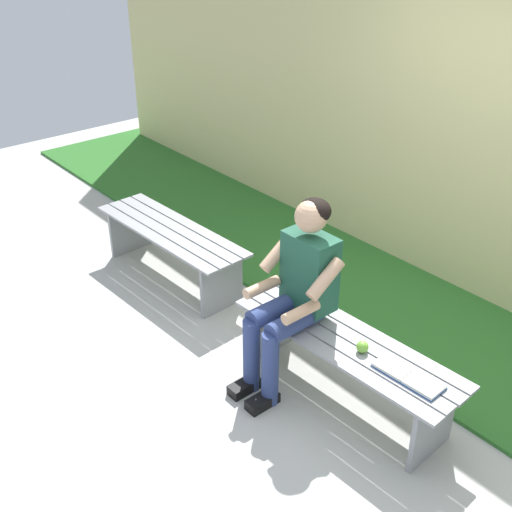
{
  "coord_description": "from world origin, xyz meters",
  "views": [
    {
      "loc": [
        -2.03,
        2.43,
        2.82
      ],
      "look_at": [
        0.68,
        0.15,
        0.81
      ],
      "focal_mm": 44.78,
      "sensor_mm": 36.0,
      "label": 1
    }
  ],
  "objects_px": {
    "apple": "(362,347)",
    "book_open": "(408,376)",
    "bench_near": "(345,355)",
    "person_seated": "(295,289)",
    "bench_far": "(171,242)"
  },
  "relations": [
    {
      "from": "apple",
      "to": "book_open",
      "type": "xyz_separation_m",
      "value": [
        -0.32,
        -0.03,
        -0.03
      ]
    },
    {
      "from": "person_seated",
      "to": "book_open",
      "type": "bearing_deg",
      "value": -172.14
    },
    {
      "from": "person_seated",
      "to": "book_open",
      "type": "distance_m",
      "value": 0.86
    },
    {
      "from": "bench_far",
      "to": "apple",
      "type": "bearing_deg",
      "value": 179.6
    },
    {
      "from": "bench_far",
      "to": "person_seated",
      "type": "bearing_deg",
      "value": 176.33
    },
    {
      "from": "bench_far",
      "to": "book_open",
      "type": "bearing_deg",
      "value": -179.72
    },
    {
      "from": "apple",
      "to": "bench_far",
      "type": "bearing_deg",
      "value": -0.4
    },
    {
      "from": "bench_far",
      "to": "apple",
      "type": "relative_size",
      "value": 20.69
    },
    {
      "from": "apple",
      "to": "book_open",
      "type": "relative_size",
      "value": 0.18
    },
    {
      "from": "book_open",
      "to": "apple",
      "type": "bearing_deg",
      "value": 2.18
    },
    {
      "from": "bench_near",
      "to": "person_seated",
      "type": "bearing_deg",
      "value": 15.72
    },
    {
      "from": "bench_near",
      "to": "book_open",
      "type": "height_order",
      "value": "book_open"
    },
    {
      "from": "bench_far",
      "to": "apple",
      "type": "height_order",
      "value": "apple"
    },
    {
      "from": "bench_near",
      "to": "apple",
      "type": "xyz_separation_m",
      "value": [
        -0.14,
        0.01,
        0.15
      ]
    },
    {
      "from": "bench_near",
      "to": "person_seated",
      "type": "distance_m",
      "value": 0.51
    }
  ]
}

